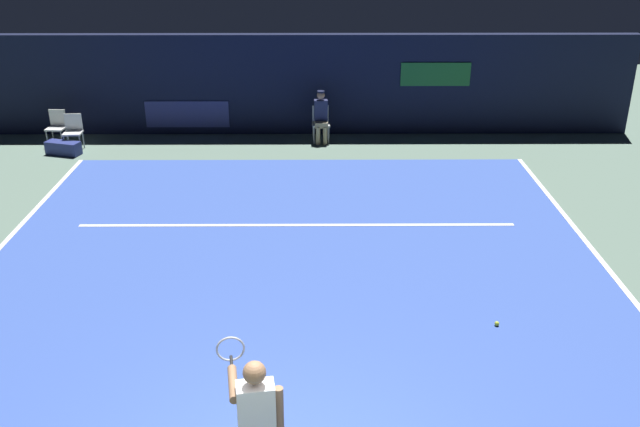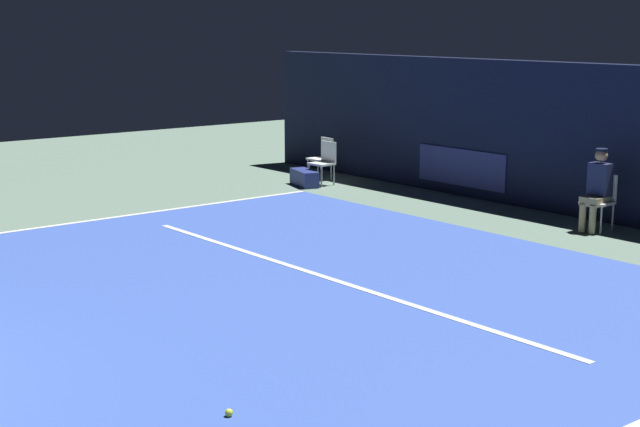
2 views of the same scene
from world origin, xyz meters
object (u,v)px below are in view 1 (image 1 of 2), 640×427
(line_judge_on_chair, at_px, (321,116))
(tennis_ball, at_px, (497,324))
(tennis_player, at_px, (256,425))
(equipment_bag, at_px, (63,148))
(courtside_chair_near, at_px, (57,125))
(courtside_chair_far, at_px, (73,130))

(line_judge_on_chair, xyz_separation_m, tennis_ball, (2.48, -8.64, -0.64))
(tennis_player, xyz_separation_m, equipment_bag, (-5.61, 10.90, -0.83))
(courtside_chair_near, xyz_separation_m, tennis_ball, (9.17, -8.47, -0.46))
(tennis_player, height_order, courtside_chair_far, tennis_player)
(tennis_player, height_order, courtside_chair_near, tennis_player)
(courtside_chair_near, xyz_separation_m, equipment_bag, (0.38, -0.78, -0.34))
(tennis_player, distance_m, courtside_chair_near, 13.13)
(courtside_chair_far, distance_m, equipment_bag, 0.54)
(tennis_player, relative_size, courtside_chair_near, 1.97)
(tennis_player, xyz_separation_m, courtside_chair_near, (-5.98, 11.67, -0.49))
(equipment_bag, bearing_deg, tennis_player, -46.29)
(line_judge_on_chair, bearing_deg, courtside_chair_far, -174.76)
(courtside_chair_near, relative_size, courtside_chair_far, 1.00)
(equipment_bag, bearing_deg, tennis_ball, -24.68)
(courtside_chair_far, distance_m, tennis_ball, 11.83)
(courtside_chair_near, bearing_deg, line_judge_on_chair, 1.50)
(line_judge_on_chair, distance_m, courtside_chair_far, 6.18)
(tennis_player, xyz_separation_m, tennis_ball, (3.19, 3.21, -0.94))
(tennis_player, distance_m, line_judge_on_chair, 11.87)
(equipment_bag, bearing_deg, courtside_chair_near, 132.26)
(courtside_chair_far, bearing_deg, courtside_chair_near, 144.22)
(tennis_ball, distance_m, equipment_bag, 11.68)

